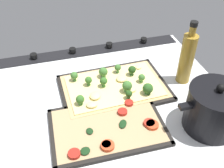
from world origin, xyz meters
TOP-DOWN VIEW (x-y plane):
  - ground_plane at (0.00, 0.00)cm, footprint 81.05×70.82cm
  - stove_control_panel at (0.00, -31.91)cm, footprint 77.80×7.00cm
  - baking_tray_front at (-2.41, -4.36)cm, footprint 38.37×26.28cm
  - broccoli_pizza at (-2.47, -4.14)cm, footprint 35.90×23.81cm
  - baking_tray_back at (4.60, 12.89)cm, footprint 34.88×23.61cm
  - veggie_pizza_back at (4.23, 13.34)cm, footprint 32.44×21.16cm
  - cooking_pot at (-25.95, 20.03)cm, footprint 23.51×16.64cm
  - oil_bottle at (-28.66, -2.65)cm, footprint 5.07×5.07cm

SIDE VIEW (x-z plane):
  - ground_plane at x=0.00cm, z-range -3.00..0.00cm
  - baking_tray_front at x=-2.41cm, z-range -0.28..1.02cm
  - baking_tray_back at x=4.60cm, z-range -0.28..1.02cm
  - stove_control_panel at x=0.00cm, z-range -0.75..1.85cm
  - veggie_pizza_back at x=4.23cm, z-range 0.12..2.02cm
  - broccoli_pizza at x=-2.47cm, z-range -0.99..4.62cm
  - cooking_pot at x=-25.95cm, z-range -1.14..15.13cm
  - oil_bottle at x=-28.66cm, z-range -1.88..21.97cm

